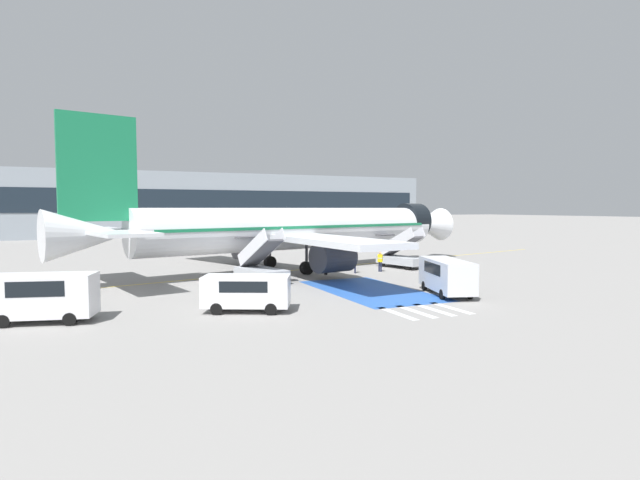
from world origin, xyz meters
name	(u,v)px	position (x,y,z in m)	size (l,w,h in m)	color
ground_plane	(290,270)	(0.00, 0.00, 0.00)	(600.00, 600.00, 0.00)	gray
apron_leadline_yellow	(302,270)	(1.10, -0.03, 0.00)	(0.20, 74.74, 0.01)	gold
apron_stand_patch_blue	(370,290)	(1.10, -12.68, 0.00)	(5.96, 11.59, 0.01)	#2856A8
apron_walkway_bar_0	(397,313)	(-1.30, -19.83, 0.00)	(0.44, 3.60, 0.01)	silver
apron_walkway_bar_1	(416,311)	(-0.10, -19.83, 0.00)	(0.44, 3.60, 0.01)	silver
apron_walkway_bar_2	(434,310)	(1.10, -19.83, 0.00)	(0.44, 3.60, 0.01)	silver
apron_walkway_bar_3	(451,308)	(2.30, -19.83, 0.00)	(0.44, 3.60, 0.01)	silver
airliner	(295,229)	(0.40, -0.20, 3.76)	(40.27, 31.13, 12.19)	silver
boarding_stairs_forward	(401,257)	(10.34, -2.41, 0.98)	(3.24, 5.53, 3.92)	#ADB2BA
boarding_stairs_aft	(261,269)	(-4.62, -5.92, 1.02)	(3.24, 5.53, 4.21)	#ADB2BA
fuel_tanker	(184,237)	(-5.72, 24.51, 1.88)	(8.69, 3.17, 3.70)	#38383D
service_van_0	(247,290)	(-8.53, -16.03, 1.19)	(5.10, 3.85, 1.97)	silver
service_van_1	(44,294)	(-18.41, -14.54, 1.42)	(5.13, 3.20, 2.40)	silver
service_van_2	(446,274)	(4.86, -16.12, 1.37)	(3.54, 5.92, 2.29)	silver
ground_crew_0	(355,261)	(4.42, -4.23, 1.05)	(0.40, 0.49, 1.81)	#191E38
ground_crew_1	(326,263)	(1.68, -4.14, 1.00)	(0.40, 0.49, 1.73)	black
ground_crew_2	(380,260)	(6.96, -4.20, 1.03)	(0.47, 0.46, 1.78)	#191E38
traffic_cone_0	(442,267)	(12.92, -5.23, 0.24)	(0.44, 0.44, 0.49)	orange
traffic_cone_1	(212,277)	(-7.87, -3.63, 0.30)	(0.53, 0.53, 0.59)	orange
terminal_building	(215,205)	(6.77, 64.02, 6.39)	(94.38, 12.10, 12.78)	#89939E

